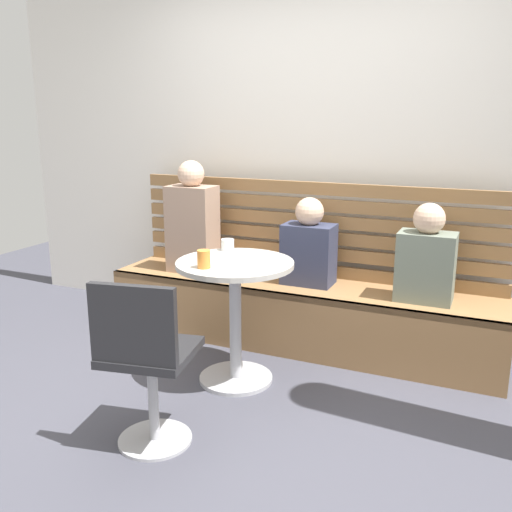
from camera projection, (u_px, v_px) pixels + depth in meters
ground at (217, 429)px, 2.86m from camera, size 8.00×8.00×0.00m
back_wall at (322, 130)px, 3.96m from camera, size 5.20×0.10×2.90m
booth_bench at (298, 314)px, 3.87m from camera, size 2.70×0.52×0.44m
booth_backrest at (311, 229)px, 3.94m from camera, size 2.65×0.04×0.67m
cafe_table at (235, 298)px, 3.26m from camera, size 0.68×0.68×0.74m
white_chair at (145, 359)px, 2.58m from camera, size 0.47×0.47×0.85m
person_adult at (192, 222)px, 4.04m from camera, size 0.34×0.22×0.81m
person_child_left at (309, 247)px, 3.76m from camera, size 0.34×0.22×0.59m
person_child_middle at (426, 259)px, 3.40m from camera, size 0.34×0.22×0.61m
cup_ceramic_white at (228, 245)px, 3.46m from camera, size 0.08×0.08×0.07m
cup_tumbler_orange at (204, 259)px, 3.06m from camera, size 0.07×0.07×0.10m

